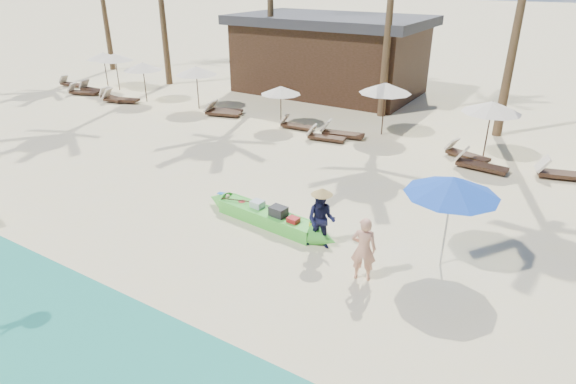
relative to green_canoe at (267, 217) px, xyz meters
The scene contains 26 objects.
ground 2.73m from the green_canoe, 45.92° to the right, with size 240.00×240.00×0.00m, color beige.
green_canoe is the anchor object (origin of this frame).
tourist 3.61m from the green_canoe, 17.34° to the right, with size 0.59×0.38×1.61m, color tan.
vendor_green 2.00m from the green_canoe, ahead, with size 0.77×0.60×1.58m, color #121433.
blue_umbrella 5.20m from the green_canoe, ahead, with size 2.18×2.18×2.35m.
resort_parasol_0 20.76m from the green_canoe, 152.65° to the left, with size 2.02×2.02×2.08m.
lounger_0_left 22.00m from the green_canoe, 157.76° to the left, with size 1.72×0.67×0.57m.
lounger_0_right 19.63m from the green_canoe, 155.93° to the left, with size 1.84×0.63×0.62m.
resort_parasol_1 19.47m from the green_canoe, 151.47° to the left, with size 2.09×2.09×2.15m.
lounger_1_left 19.30m from the green_canoe, 157.87° to the left, with size 1.85×1.10×0.60m.
lounger_1_right 16.90m from the green_canoe, 154.64° to the left, with size 1.90×0.81×0.62m.
resort_parasol_2 15.87m from the green_canoe, 148.95° to the left, with size 2.06×2.06×2.12m.
lounger_2_left 16.30m from the green_canoe, 153.82° to the left, with size 2.08×1.20×0.68m.
resort_parasol_3 13.33m from the green_canoe, 139.75° to the left, with size 2.11×2.11×2.18m.
lounger_3_left 11.47m from the green_canoe, 135.61° to the left, with size 1.92×1.05×0.63m.
lounger_3_right 11.99m from the green_canoe, 134.49° to the left, with size 1.77×0.96×0.58m.
resort_parasol_4 9.54m from the green_canoe, 120.18° to the left, with size 1.82×1.82×1.87m.
lounger_4_left 9.08m from the green_canoe, 115.87° to the left, with size 1.67×0.62×0.56m.
lounger_4_right 7.68m from the green_canoe, 105.70° to the left, with size 1.72×0.76×0.57m.
resort_parasol_5 9.66m from the green_canoe, 91.86° to the left, with size 2.22×2.22×2.29m.
lounger_5_left 8.33m from the green_canoe, 101.77° to the left, with size 1.95×0.90×0.64m.
resort_parasol_6 9.87m from the green_canoe, 64.74° to the left, with size 2.17×2.17×2.24m.
lounger_6_left 8.57m from the green_canoe, 60.54° to the left, with size 1.90×0.73×0.63m.
lounger_6_right 9.08m from the green_canoe, 67.13° to the left, with size 1.81×1.02×0.59m.
lounger_7_left 10.63m from the green_canoe, 49.63° to the left, with size 2.03×1.09×0.66m.
pavilion_west 16.82m from the green_canoe, 111.45° to the left, with size 10.80×6.60×4.30m.
Camera 1 is at (5.01, -8.06, 6.64)m, focal length 30.00 mm.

